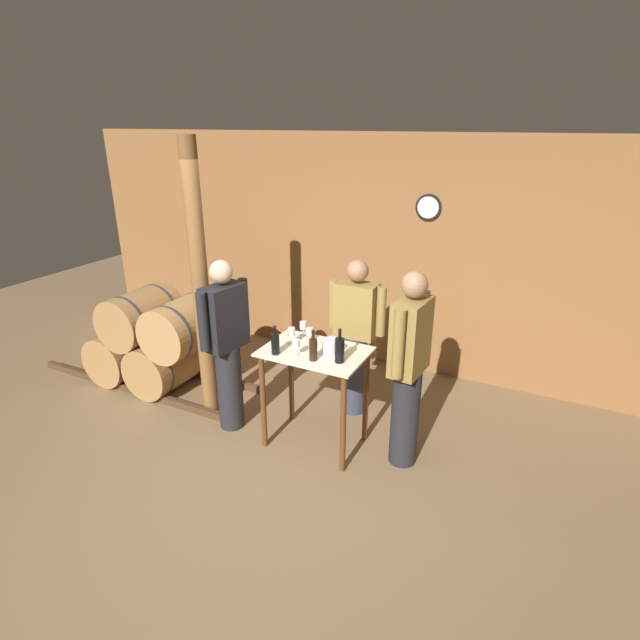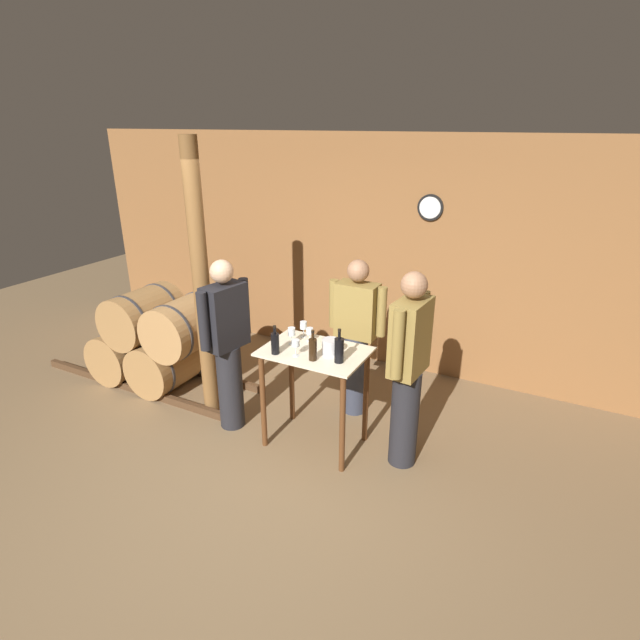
{
  "view_description": "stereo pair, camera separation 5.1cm",
  "coord_description": "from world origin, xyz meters",
  "px_view_note": "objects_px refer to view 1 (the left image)",
  "views": [
    {
      "loc": [
        1.96,
        -2.64,
        2.81
      ],
      "look_at": [
        0.15,
        0.94,
        1.2
      ],
      "focal_mm": 28.0,
      "sensor_mm": 36.0,
      "label": 1
    },
    {
      "loc": [
        2.01,
        -2.62,
        2.81
      ],
      "look_at": [
        0.15,
        0.94,
        1.2
      ],
      "focal_mm": 28.0,
      "sensor_mm": 36.0,
      "label": 2
    }
  ],
  "objects_px": {
    "wooden_post": "(200,286)",
    "wine_glass_near_left": "(291,332)",
    "person_host": "(227,343)",
    "person_visitor_with_scarf": "(356,335)",
    "wine_glass_near_right": "(309,332)",
    "wine_bottle_center": "(340,350)",
    "ice_bucket": "(331,347)",
    "wine_bottle_far_left": "(275,343)",
    "wine_glass_far_side": "(296,344)",
    "person_visitor_bearded": "(408,367)",
    "wine_bottle_left": "(313,349)",
    "wine_glass_near_center": "(303,326)"
  },
  "relations": [
    {
      "from": "ice_bucket",
      "to": "person_visitor_with_scarf",
      "type": "distance_m",
      "value": 0.7
    },
    {
      "from": "person_visitor_with_scarf",
      "to": "ice_bucket",
      "type": "bearing_deg",
      "value": -85.43
    },
    {
      "from": "wine_bottle_left",
      "to": "ice_bucket",
      "type": "relative_size",
      "value": 1.82
    },
    {
      "from": "ice_bucket",
      "to": "wine_bottle_left",
      "type": "bearing_deg",
      "value": -114.62
    },
    {
      "from": "wine_glass_near_right",
      "to": "wine_bottle_far_left",
      "type": "bearing_deg",
      "value": -109.53
    },
    {
      "from": "wooden_post",
      "to": "wine_bottle_left",
      "type": "distance_m",
      "value": 1.34
    },
    {
      "from": "wine_glass_far_side",
      "to": "person_host",
      "type": "height_order",
      "value": "person_host"
    },
    {
      "from": "person_host",
      "to": "wine_bottle_center",
      "type": "bearing_deg",
      "value": 0.6
    },
    {
      "from": "wooden_post",
      "to": "wine_glass_near_right",
      "type": "relative_size",
      "value": 21.69
    },
    {
      "from": "person_visitor_bearded",
      "to": "wooden_post",
      "type": "bearing_deg",
      "value": -177.34
    },
    {
      "from": "wine_bottle_far_left",
      "to": "person_host",
      "type": "height_order",
      "value": "person_host"
    },
    {
      "from": "wooden_post",
      "to": "person_host",
      "type": "distance_m",
      "value": 0.6
    },
    {
      "from": "wine_bottle_left",
      "to": "person_host",
      "type": "bearing_deg",
      "value": 176.76
    },
    {
      "from": "wine_glass_near_left",
      "to": "person_visitor_with_scarf",
      "type": "height_order",
      "value": "person_visitor_with_scarf"
    },
    {
      "from": "wine_bottle_left",
      "to": "wine_glass_far_side",
      "type": "xyz_separation_m",
      "value": [
        -0.16,
        0.0,
        0.01
      ]
    },
    {
      "from": "wine_glass_near_right",
      "to": "person_visitor_with_scarf",
      "type": "bearing_deg",
      "value": 65.73
    },
    {
      "from": "wooden_post",
      "to": "wine_bottle_center",
      "type": "relative_size",
      "value": 9.15
    },
    {
      "from": "wooden_post",
      "to": "person_visitor_with_scarf",
      "type": "relative_size",
      "value": 1.68
    },
    {
      "from": "wine_glass_near_left",
      "to": "wine_glass_near_center",
      "type": "height_order",
      "value": "wine_glass_near_left"
    },
    {
      "from": "person_host",
      "to": "wooden_post",
      "type": "bearing_deg",
      "value": 160.09
    },
    {
      "from": "wine_glass_near_right",
      "to": "wine_glass_far_side",
      "type": "distance_m",
      "value": 0.33
    },
    {
      "from": "wine_bottle_left",
      "to": "person_visitor_with_scarf",
      "type": "xyz_separation_m",
      "value": [
        0.02,
        0.85,
        -0.2
      ]
    },
    {
      "from": "wine_glass_near_left",
      "to": "wine_glass_far_side",
      "type": "distance_m",
      "value": 0.25
    },
    {
      "from": "wine_glass_near_left",
      "to": "wooden_post",
      "type": "bearing_deg",
      "value": -179.24
    },
    {
      "from": "wine_glass_near_center",
      "to": "wine_glass_near_right",
      "type": "bearing_deg",
      "value": -29.11
    },
    {
      "from": "wooden_post",
      "to": "wine_glass_near_left",
      "type": "bearing_deg",
      "value": 0.76
    },
    {
      "from": "wine_bottle_far_left",
      "to": "wine_glass_near_left",
      "type": "xyz_separation_m",
      "value": [
        0.02,
        0.24,
        0.01
      ]
    },
    {
      "from": "wine_glass_near_right",
      "to": "person_visitor_bearded",
      "type": "xyz_separation_m",
      "value": [
        0.95,
        -0.05,
        -0.12
      ]
    },
    {
      "from": "wine_glass_near_left",
      "to": "wine_bottle_far_left",
      "type": "bearing_deg",
      "value": -95.31
    },
    {
      "from": "wine_bottle_far_left",
      "to": "wine_glass_near_right",
      "type": "relative_size",
      "value": 2.07
    },
    {
      "from": "wine_glass_near_left",
      "to": "wine_bottle_center",
      "type": "bearing_deg",
      "value": -13.95
    },
    {
      "from": "wine_glass_near_right",
      "to": "wine_bottle_left",
      "type": "bearing_deg",
      "value": -57.4
    },
    {
      "from": "person_host",
      "to": "wine_glass_far_side",
      "type": "bearing_deg",
      "value": -3.91
    },
    {
      "from": "wooden_post",
      "to": "person_host",
      "type": "height_order",
      "value": "wooden_post"
    },
    {
      "from": "wine_glass_near_left",
      "to": "wine_glass_near_right",
      "type": "xyz_separation_m",
      "value": [
        0.11,
        0.13,
        -0.02
      ]
    },
    {
      "from": "person_visitor_bearded",
      "to": "person_host",
      "type": "bearing_deg",
      "value": -172.32
    },
    {
      "from": "ice_bucket",
      "to": "person_visitor_with_scarf",
      "type": "relative_size",
      "value": 0.09
    },
    {
      "from": "wine_bottle_left",
      "to": "wine_bottle_center",
      "type": "xyz_separation_m",
      "value": [
        0.21,
        0.07,
        0.01
      ]
    },
    {
      "from": "wooden_post",
      "to": "ice_bucket",
      "type": "xyz_separation_m",
      "value": [
        1.38,
        -0.01,
        -0.33
      ]
    },
    {
      "from": "wine_bottle_left",
      "to": "wine_glass_near_left",
      "type": "distance_m",
      "value": 0.38
    },
    {
      "from": "wooden_post",
      "to": "person_visitor_with_scarf",
      "type": "bearing_deg",
      "value": 26.83
    },
    {
      "from": "person_visitor_bearded",
      "to": "wine_glass_near_center",
      "type": "bearing_deg",
      "value": 174.34
    },
    {
      "from": "wine_glass_near_center",
      "to": "person_visitor_with_scarf",
      "type": "height_order",
      "value": "person_visitor_with_scarf"
    },
    {
      "from": "wine_bottle_left",
      "to": "person_visitor_bearded",
      "type": "xyz_separation_m",
      "value": [
        0.74,
        0.28,
        -0.13
      ]
    },
    {
      "from": "person_host",
      "to": "wine_glass_near_left",
      "type": "bearing_deg",
      "value": 13.17
    },
    {
      "from": "wine_glass_far_side",
      "to": "person_visitor_with_scarf",
      "type": "bearing_deg",
      "value": 77.53
    },
    {
      "from": "wine_bottle_center",
      "to": "wine_glass_near_right",
      "type": "xyz_separation_m",
      "value": [
        -0.42,
        0.27,
        -0.02
      ]
    },
    {
      "from": "wine_glass_far_side",
      "to": "ice_bucket",
      "type": "height_order",
      "value": "wine_glass_far_side"
    },
    {
      "from": "wine_bottle_far_left",
      "to": "person_visitor_with_scarf",
      "type": "xyz_separation_m",
      "value": [
        0.37,
        0.89,
        -0.2
      ]
    },
    {
      "from": "wine_bottle_far_left",
      "to": "wine_bottle_left",
      "type": "relative_size",
      "value": 0.96
    }
  ]
}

